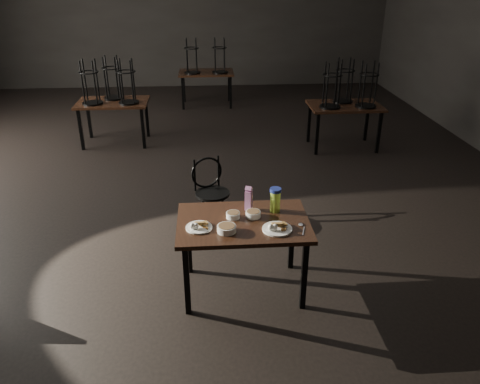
{
  "coord_description": "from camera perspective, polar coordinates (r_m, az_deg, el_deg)",
  "views": [
    {
      "loc": [
        0.37,
        -6.43,
        2.83
      ],
      "look_at": [
        0.67,
        -2.33,
        0.85
      ],
      "focal_mm": 35.0,
      "sensor_mm": 36.0,
      "label": 1
    }
  ],
  "objects": [
    {
      "name": "bowl_big",
      "position": [
        4.07,
        -1.65,
        -4.46
      ],
      "size": [
        0.17,
        0.17,
        0.06
      ],
      "color": "white",
      "rests_on": "main_table"
    },
    {
      "name": "bowl_near",
      "position": [
        4.29,
        -0.85,
        -2.8
      ],
      "size": [
        0.13,
        0.13,
        0.05
      ],
      "color": "white",
      "rests_on": "main_table"
    },
    {
      "name": "main_table",
      "position": [
        4.29,
        0.39,
        -4.47
      ],
      "size": [
        1.2,
        0.8,
        0.75
      ],
      "color": "black",
      "rests_on": "ground"
    },
    {
      "name": "room",
      "position": [
        6.47,
        -8.59,
        21.04
      ],
      "size": [
        12.0,
        12.04,
        3.22
      ],
      "color": "black",
      "rests_on": "ground"
    },
    {
      "name": "bg_table_right",
      "position": [
        8.14,
        12.74,
        10.5
      ],
      "size": [
        1.2,
        0.8,
        1.48
      ],
      "color": "black",
      "rests_on": "ground"
    },
    {
      "name": "plate_left",
      "position": [
        4.14,
        -5.06,
        -4.17
      ],
      "size": [
        0.23,
        0.23,
        0.08
      ],
      "color": "white",
      "rests_on": "main_table"
    },
    {
      "name": "spoon",
      "position": [
        4.2,
        7.5,
        -4.05
      ],
      "size": [
        0.06,
        0.22,
        0.01
      ],
      "color": "silver",
      "rests_on": "main_table"
    },
    {
      "name": "juice_carton",
      "position": [
        4.39,
        1.06,
        -0.85
      ],
      "size": [
        0.08,
        0.08,
        0.24
      ],
      "color": "#8E1973",
      "rests_on": "main_table"
    },
    {
      "name": "water_bottle",
      "position": [
        4.37,
        4.32,
        -0.93
      ],
      "size": [
        0.12,
        0.12,
        0.24
      ],
      "color": "#BDED45",
      "rests_on": "main_table"
    },
    {
      "name": "bentwood_chair",
      "position": [
        5.49,
        -3.65,
        0.57
      ],
      "size": [
        0.44,
        0.44,
        0.84
      ],
      "rotation": [
        0.0,
        0.0,
        0.37
      ],
      "color": "black",
      "rests_on": "ground"
    },
    {
      "name": "plate_right",
      "position": [
        4.11,
        4.54,
        -4.35
      ],
      "size": [
        0.26,
        0.26,
        0.09
      ],
      "color": "white",
      "rests_on": "main_table"
    },
    {
      "name": "bg_table_far",
      "position": [
        10.64,
        -4.15,
        14.39
      ],
      "size": [
        1.2,
        0.8,
        1.48
      ],
      "color": "black",
      "rests_on": "ground"
    },
    {
      "name": "bowl_far",
      "position": [
        4.31,
        1.61,
        -2.68
      ],
      "size": [
        0.14,
        0.14,
        0.05
      ],
      "color": "white",
      "rests_on": "main_table"
    },
    {
      "name": "bg_table_left",
      "position": [
        8.45,
        -15.32,
        10.77
      ],
      "size": [
        1.2,
        0.8,
        1.48
      ],
      "color": "black",
      "rests_on": "ground"
    }
  ]
}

